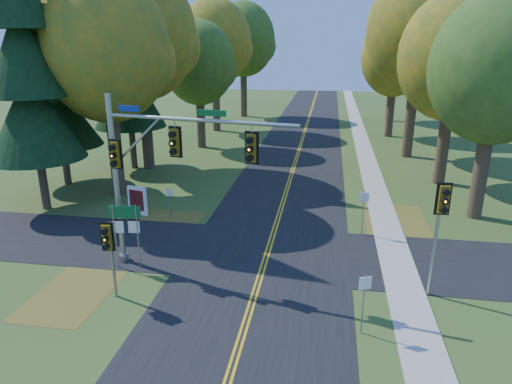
# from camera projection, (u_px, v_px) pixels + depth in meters

# --- Properties ---
(ground) EXTENTS (160.00, 160.00, 0.00)m
(ground) POSITION_uv_depth(u_px,v_px,m) (262.00, 271.00, 20.79)
(ground) COLOR #2E4D1B
(ground) RESTS_ON ground
(road_main) EXTENTS (8.00, 160.00, 0.02)m
(road_main) POSITION_uv_depth(u_px,v_px,m) (262.00, 271.00, 20.79)
(road_main) COLOR black
(road_main) RESTS_ON ground
(road_cross) EXTENTS (60.00, 6.00, 0.02)m
(road_cross) POSITION_uv_depth(u_px,v_px,m) (268.00, 252.00, 22.66)
(road_cross) COLOR black
(road_cross) RESTS_ON ground
(centerline_left) EXTENTS (0.10, 160.00, 0.01)m
(centerline_left) POSITION_uv_depth(u_px,v_px,m) (260.00, 271.00, 20.80)
(centerline_left) COLOR gold
(centerline_left) RESTS_ON road_main
(centerline_right) EXTENTS (0.10, 160.00, 0.01)m
(centerline_right) POSITION_uv_depth(u_px,v_px,m) (264.00, 271.00, 20.77)
(centerline_right) COLOR gold
(centerline_right) RESTS_ON road_main
(sidewalk_east) EXTENTS (1.60, 160.00, 0.06)m
(sidewalk_east) POSITION_uv_depth(u_px,v_px,m) (402.00, 281.00, 19.85)
(sidewalk_east) COLOR #9E998E
(sidewalk_east) RESTS_ON ground
(leaf_patch_w_near) EXTENTS (4.00, 6.00, 0.00)m
(leaf_patch_w_near) POSITION_uv_depth(u_px,v_px,m) (158.00, 228.00, 25.51)
(leaf_patch_w_near) COLOR brown
(leaf_patch_w_near) RESTS_ON ground
(leaf_patch_e) EXTENTS (3.50, 8.00, 0.00)m
(leaf_patch_e) POSITION_uv_depth(u_px,v_px,m) (398.00, 229.00, 25.39)
(leaf_patch_e) COLOR brown
(leaf_patch_e) RESTS_ON ground
(leaf_patch_w_far) EXTENTS (3.00, 5.00, 0.00)m
(leaf_patch_w_far) POSITION_uv_depth(u_px,v_px,m) (75.00, 292.00, 19.10)
(leaf_patch_w_far) COLOR brown
(leaf_patch_w_far) RESTS_ON ground
(tree_w_a) EXTENTS (8.00, 8.00, 14.15)m
(tree_w_a) POSITION_uv_depth(u_px,v_px,m) (107.00, 49.00, 28.25)
(tree_w_a) COLOR #38281C
(tree_w_a) RESTS_ON ground
(tree_e_a) EXTENTS (7.20, 7.20, 12.73)m
(tree_e_a) POSITION_uv_depth(u_px,v_px,m) (498.00, 69.00, 24.58)
(tree_e_a) COLOR #38281C
(tree_e_a) RESTS_ON ground
(tree_w_b) EXTENTS (8.60, 8.60, 15.38)m
(tree_w_b) POSITION_uv_depth(u_px,v_px,m) (141.00, 35.00, 34.53)
(tree_w_b) COLOR #38281C
(tree_w_b) RESTS_ON ground
(tree_e_b) EXTENTS (7.60, 7.60, 13.33)m
(tree_e_b) POSITION_uv_depth(u_px,v_px,m) (455.00, 58.00, 30.93)
(tree_e_b) COLOR #38281C
(tree_e_b) RESTS_ON ground
(tree_w_c) EXTENTS (6.80, 6.80, 11.91)m
(tree_w_c) POSITION_uv_depth(u_px,v_px,m) (200.00, 64.00, 42.64)
(tree_w_c) COLOR #38281C
(tree_w_c) RESTS_ON ground
(tree_e_c) EXTENTS (8.80, 8.80, 15.79)m
(tree_e_c) POSITION_uv_depth(u_px,v_px,m) (420.00, 32.00, 38.14)
(tree_e_c) COLOR #38281C
(tree_e_c) RESTS_ON ground
(tree_w_d) EXTENTS (8.20, 8.20, 14.56)m
(tree_w_d) POSITION_uv_depth(u_px,v_px,m) (215.00, 43.00, 50.31)
(tree_w_d) COLOR #38281C
(tree_w_d) RESTS_ON ground
(tree_e_d) EXTENTS (7.00, 7.00, 12.32)m
(tree_e_d) POSITION_uv_depth(u_px,v_px,m) (396.00, 58.00, 47.60)
(tree_e_d) COLOR #38281C
(tree_e_d) RESTS_ON ground
(tree_w_e) EXTENTS (8.40, 8.40, 14.97)m
(tree_w_e) POSITION_uv_depth(u_px,v_px,m) (244.00, 40.00, 60.25)
(tree_w_e) COLOR #38281C
(tree_w_e) RESTS_ON ground
(tree_e_e) EXTENTS (7.80, 7.80, 13.74)m
(tree_e_e) POSITION_uv_depth(u_px,v_px,m) (395.00, 47.00, 57.15)
(tree_e_e) COLOR #38281C
(tree_e_e) RESTS_ON ground
(pine_a) EXTENTS (5.60, 5.60, 19.48)m
(pine_a) POSITION_uv_depth(u_px,v_px,m) (24.00, 56.00, 25.69)
(pine_a) COLOR #38281C
(pine_a) RESTS_ON ground
(pine_b) EXTENTS (5.60, 5.60, 17.31)m
(pine_b) POSITION_uv_depth(u_px,v_px,m) (53.00, 69.00, 30.92)
(pine_b) COLOR #38281C
(pine_b) RESTS_ON ground
(pine_c) EXTENTS (5.60, 5.60, 20.56)m
(pine_c) POSITION_uv_depth(u_px,v_px,m) (124.00, 45.00, 34.67)
(pine_c) COLOR #38281C
(pine_c) RESTS_ON ground
(traffic_mast) EXTENTS (8.56, 1.82, 7.87)m
(traffic_mast) POSITION_uv_depth(u_px,v_px,m) (155.00, 162.00, 19.50)
(traffic_mast) COLOR #989CA1
(traffic_mast) RESTS_ON ground
(east_signal_pole) EXTENTS (0.57, 0.66, 4.94)m
(east_signal_pole) POSITION_uv_depth(u_px,v_px,m) (441.00, 212.00, 17.51)
(east_signal_pole) COLOR gray
(east_signal_pole) RESTS_ON ground
(ped_signal_pole) EXTENTS (0.53, 0.62, 3.38)m
(ped_signal_pole) POSITION_uv_depth(u_px,v_px,m) (108.00, 243.00, 17.77)
(ped_signal_pole) COLOR gray
(ped_signal_pole) RESTS_ON ground
(route_sign_cluster) EXTENTS (1.44, 0.27, 3.10)m
(route_sign_cluster) POSITION_uv_depth(u_px,v_px,m) (126.00, 224.00, 20.49)
(route_sign_cluster) COLOR gray
(route_sign_cluster) RESTS_ON ground
(info_kiosk) EXTENTS (1.27, 0.46, 1.75)m
(info_kiosk) POSITION_uv_depth(u_px,v_px,m) (137.00, 201.00, 27.35)
(info_kiosk) COLOR white
(info_kiosk) RESTS_ON ground
(reg_sign_e_north) EXTENTS (0.48, 0.09, 2.50)m
(reg_sign_e_north) POSITION_uv_depth(u_px,v_px,m) (364.00, 205.00, 24.14)
(reg_sign_e_north) COLOR gray
(reg_sign_e_north) RESTS_ON ground
(reg_sign_e_south) EXTENTS (0.42, 0.21, 2.35)m
(reg_sign_e_south) POSITION_uv_depth(u_px,v_px,m) (364.00, 294.00, 15.90)
(reg_sign_e_south) COLOR gray
(reg_sign_e_south) RESTS_ON ground
(reg_sign_w) EXTENTS (0.38, 0.06, 1.96)m
(reg_sign_w) POSITION_uv_depth(u_px,v_px,m) (170.00, 198.00, 26.35)
(reg_sign_w) COLOR gray
(reg_sign_w) RESTS_ON ground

